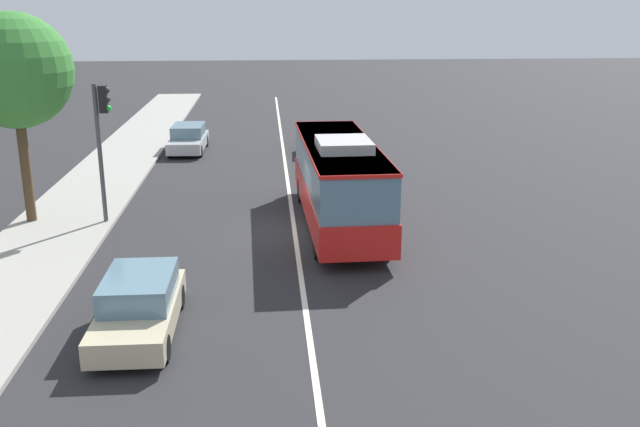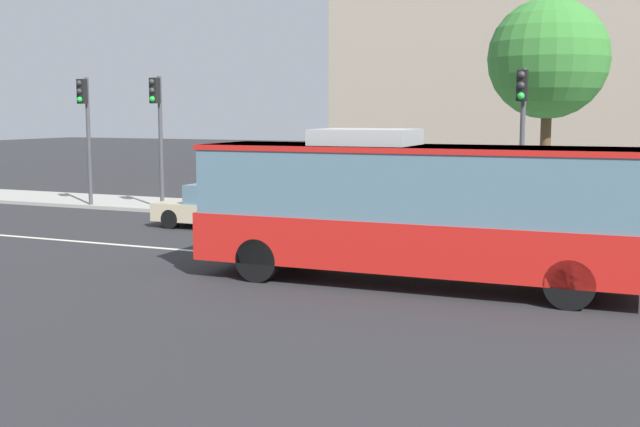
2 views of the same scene
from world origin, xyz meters
TOP-DOWN VIEW (x-y plane):
  - ground_plane at (0.00, 0.00)m, footprint 160.00×160.00m
  - sidewalk_kerb at (0.00, 8.54)m, footprint 80.00×3.76m
  - lane_centre_line at (0.00, 0.00)m, footprint 76.00×0.16m
  - transit_bus at (0.63, -1.66)m, footprint 10.06×2.77m
  - sedan_beige at (-7.75, 4.19)m, footprint 4.51×1.83m
  - traffic_light_near_corner at (-15.60, 6.80)m, footprint 0.32×0.62m
  - traffic_light_mid_block at (1.44, 6.81)m, footprint 0.32×0.62m
  - traffic_light_far_corner at (-12.26, 6.94)m, footprint 0.34×0.62m
  - street_tree_kerbside_left at (1.76, 9.75)m, footprint 4.09×4.09m
  - office_block_background at (-1.70, 30.66)m, footprint 20.61×16.05m

SIDE VIEW (x-z plane):
  - ground_plane at x=0.00m, z-range 0.00..0.00m
  - lane_centre_line at x=0.00m, z-range 0.00..0.01m
  - sidewalk_kerb at x=0.00m, z-range 0.00..0.14m
  - sedan_beige at x=-7.75m, z-range -0.01..1.46m
  - transit_bus at x=0.63m, z-range 0.08..3.54m
  - traffic_light_near_corner at x=-15.60m, z-range 0.96..6.16m
  - traffic_light_mid_block at x=1.44m, z-range 0.96..6.16m
  - traffic_light_far_corner at x=-12.26m, z-range 0.96..6.16m
  - street_tree_kerbside_left at x=1.76m, z-range 1.77..9.47m
  - office_block_background at x=-1.70m, z-range 0.00..13.60m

